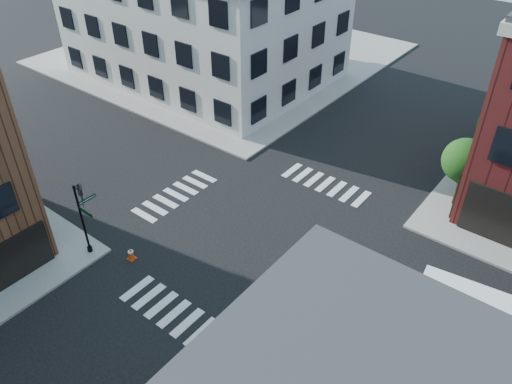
{
  "coord_description": "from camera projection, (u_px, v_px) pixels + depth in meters",
  "views": [
    {
      "loc": [
        13.13,
        -17.29,
        19.1
      ],
      "look_at": [
        -0.97,
        0.73,
        2.5
      ],
      "focal_mm": 35.0,
      "sensor_mm": 36.0,
      "label": 1
    }
  ],
  "objects": [
    {
      "name": "box_truck",
      "position": [
        469.0,
        342.0,
        20.42
      ],
      "size": [
        9.28,
        3.86,
        4.1
      ],
      "rotation": [
        0.0,
        0.0,
        0.13
      ],
      "color": "white",
      "rests_on": "ground"
    },
    {
      "name": "tree_far",
      "position": [
        495.0,
        129.0,
        33.51
      ],
      "size": [
        2.43,
        2.43,
        4.07
      ],
      "color": "black",
      "rests_on": "ground"
    },
    {
      "name": "tree_near",
      "position": [
        465.0,
        163.0,
        29.52
      ],
      "size": [
        2.69,
        2.69,
        4.49
      ],
      "color": "black",
      "rests_on": "ground"
    },
    {
      "name": "signal_pole",
      "position": [
        83.0,
        212.0,
        26.21
      ],
      "size": [
        1.29,
        1.24,
        4.6
      ],
      "color": "black",
      "rests_on": "ground"
    },
    {
      "name": "traffic_cone",
      "position": [
        131.0,
        254.0,
        27.24
      ],
      "size": [
        0.45,
        0.45,
        0.78
      ],
      "rotation": [
        0.0,
        0.0,
        0.06
      ],
      "color": "#D53B09",
      "rests_on": "ground"
    },
    {
      "name": "sidewalk_nw",
      "position": [
        225.0,
        53.0,
        52.61
      ],
      "size": [
        30.0,
        30.0,
        0.15
      ],
      "primitive_type": "cube",
      "color": "gray",
      "rests_on": "ground"
    },
    {
      "name": "ground",
      "position": [
        261.0,
        239.0,
        28.79
      ],
      "size": [
        120.0,
        120.0,
        0.0
      ],
      "primitive_type": "plane",
      "color": "black",
      "rests_on": "ground"
    },
    {
      "name": "building_nw",
      "position": [
        203.0,
        16.0,
        45.23
      ],
      "size": [
        22.0,
        16.0,
        11.0
      ],
      "primitive_type": "cube",
      "color": "beige",
      "rests_on": "ground"
    }
  ]
}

